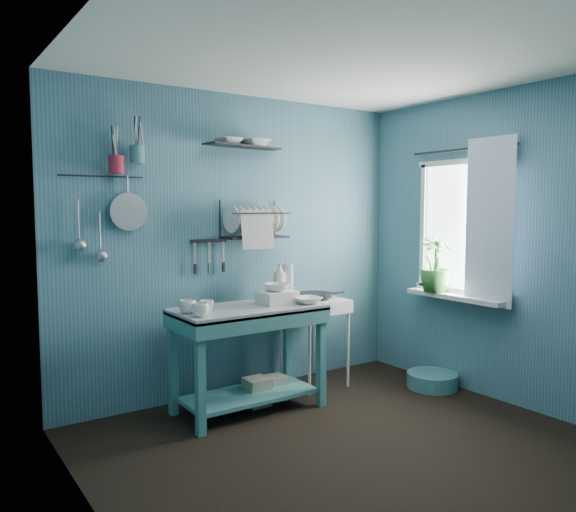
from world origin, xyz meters
TOP-DOWN VIEW (x-y plane):
  - floor at (0.00, 0.00)m, footprint 3.20×3.20m
  - ceiling at (0.00, 0.00)m, footprint 3.20×3.20m
  - wall_back at (0.00, 1.50)m, footprint 3.20×0.00m
  - wall_left at (-1.60, 0.00)m, footprint 0.00×3.00m
  - wall_right at (1.60, 0.00)m, footprint 0.00×3.00m
  - work_counter at (-0.20, 1.03)m, footprint 1.18×0.65m
  - mug_left at (-0.68, 0.87)m, footprint 0.12×0.12m
  - mug_mid at (-0.58, 0.97)m, footprint 0.14×0.14m
  - mug_right at (-0.70, 1.03)m, footprint 0.17×0.17m
  - wash_tub at (0.05, 1.01)m, footprint 0.28×0.22m
  - tub_bowl at (0.05, 1.01)m, footprint 0.20×0.19m
  - soap_bottle at (0.22, 1.23)m, footprint 0.11×0.12m
  - water_bottle at (0.32, 1.25)m, footprint 0.09×0.09m
  - counter_bowl at (0.25, 0.88)m, footprint 0.22×0.22m
  - hotplate_stand at (0.60, 1.24)m, footprint 0.52×0.52m
  - frying_pan at (0.60, 1.24)m, footprint 0.30×0.30m
  - knife_strip at (-0.31, 1.47)m, footprint 0.32×0.02m
  - dish_rack at (0.07, 1.37)m, footprint 0.58×0.31m
  - upper_shelf at (-0.02, 1.40)m, footprint 0.72×0.28m
  - shelf_bowl_left at (-0.15, 1.40)m, footprint 0.22×0.22m
  - shelf_bowl_right at (0.11, 1.40)m, footprint 0.24×0.24m
  - utensil_cup_magenta at (-1.06, 1.42)m, footprint 0.11×0.11m
  - utensil_cup_teal at (-0.90, 1.42)m, footprint 0.11×0.11m
  - colander at (-0.97, 1.45)m, footprint 0.28×0.03m
  - ladle_outer at (-1.32, 1.46)m, footprint 0.01×0.01m
  - ladle_inner at (-1.18, 1.46)m, footprint 0.01×0.01m
  - hook_rail at (-1.15, 1.47)m, footprint 0.60×0.01m
  - window_glass at (1.59, 0.45)m, footprint 0.00×1.10m
  - windowsill at (1.50, 0.45)m, footprint 0.16×0.95m
  - curtain at (1.52, 0.15)m, footprint 0.00×1.35m
  - curtain_rod at (1.54, 0.45)m, footprint 0.02×1.05m
  - potted_plant at (1.48, 0.66)m, footprint 0.31×0.31m
  - storage_tin_large at (-0.10, 1.08)m, footprint 0.18×0.18m
  - storage_tin_small at (0.10, 1.11)m, footprint 0.15×0.15m
  - floor_basin at (1.40, 0.59)m, footprint 0.44×0.44m

SIDE VIEW (x-z plane):
  - floor at x=0.00m, z-range 0.00..0.00m
  - floor_basin at x=1.40m, z-range 0.00..0.13m
  - storage_tin_small at x=0.10m, z-range 0.00..0.20m
  - storage_tin_large at x=-0.10m, z-range 0.00..0.22m
  - hotplate_stand at x=0.60m, z-range 0.00..0.77m
  - work_counter at x=-0.20m, z-range 0.00..0.81m
  - frying_pan at x=0.60m, z-range 0.79..0.82m
  - windowsill at x=1.50m, z-range 0.79..0.83m
  - counter_bowl at x=0.25m, z-range 0.81..0.86m
  - mug_mid at x=-0.58m, z-range 0.81..0.90m
  - mug_left at x=-0.68m, z-range 0.81..0.91m
  - mug_right at x=-0.70m, z-range 0.81..0.91m
  - wash_tub at x=0.05m, z-range 0.81..0.91m
  - tub_bowl at x=0.05m, z-range 0.91..0.97m
  - water_bottle at x=0.32m, z-range 0.81..1.09m
  - soap_bottle at x=0.22m, z-range 0.81..1.11m
  - potted_plant at x=1.48m, z-range 0.83..1.32m
  - wall_back at x=0.00m, z-range -0.35..2.85m
  - wall_left at x=-1.60m, z-range -0.25..2.75m
  - wall_right at x=1.60m, z-range -0.25..2.75m
  - knife_strip at x=-0.31m, z-range 1.28..1.31m
  - ladle_inner at x=-1.18m, z-range 1.24..1.54m
  - window_glass at x=1.59m, z-range 0.85..1.95m
  - curtain at x=1.52m, z-range 0.77..2.12m
  - dish_rack at x=0.07m, z-range 1.31..1.63m
  - ladle_outer at x=-1.32m, z-range 1.32..1.62m
  - colander at x=-0.97m, z-range 1.39..1.68m
  - hook_rail at x=-1.15m, z-range 1.78..1.80m
  - utensil_cup_magenta at x=-1.06m, z-range 1.81..1.94m
  - utensil_cup_teal at x=-0.90m, z-range 1.89..2.02m
  - curtain_rod at x=1.54m, z-range 2.04..2.06m
  - upper_shelf at x=-0.02m, z-range 2.06..2.07m
  - shelf_bowl_left at x=-0.15m, z-range 2.05..2.10m
  - shelf_bowl_right at x=0.11m, z-range 2.05..2.11m
  - ceiling at x=0.00m, z-range 2.50..2.50m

